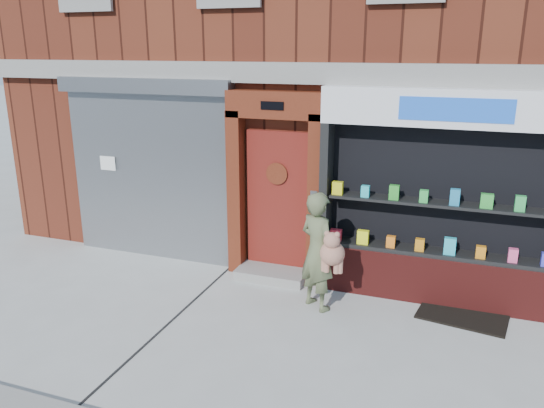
% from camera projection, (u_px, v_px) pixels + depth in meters
% --- Properties ---
extents(ground, '(80.00, 80.00, 0.00)m').
position_uv_depth(ground, '(282.00, 341.00, 6.59)').
color(ground, '#9E9E99').
rests_on(ground, ground).
extents(building, '(12.00, 8.16, 8.00)m').
position_uv_depth(building, '(377.00, 22.00, 10.85)').
color(building, '#4C1C11').
rests_on(building, ground).
extents(shutter_bay, '(3.10, 0.30, 3.04)m').
position_uv_depth(shutter_bay, '(149.00, 159.00, 8.81)').
color(shutter_bay, gray).
rests_on(shutter_bay, ground).
extents(red_door_bay, '(1.52, 0.58, 2.90)m').
position_uv_depth(red_door_bay, '(275.00, 187.00, 8.09)').
color(red_door_bay, '#531C0E').
rests_on(red_door_bay, ground).
extents(pharmacy_bay, '(3.50, 0.41, 3.00)m').
position_uv_depth(pharmacy_bay, '(446.00, 209.00, 7.26)').
color(pharmacy_bay, '#5E1916').
rests_on(pharmacy_bay, ground).
extents(woman, '(0.77, 0.66, 1.67)m').
position_uv_depth(woman, '(319.00, 251.00, 7.20)').
color(woman, '#5A6341').
rests_on(woman, ground).
extents(doormat, '(1.25, 0.97, 0.03)m').
position_uv_depth(doormat, '(463.00, 314.00, 7.21)').
color(doormat, black).
rests_on(doormat, ground).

